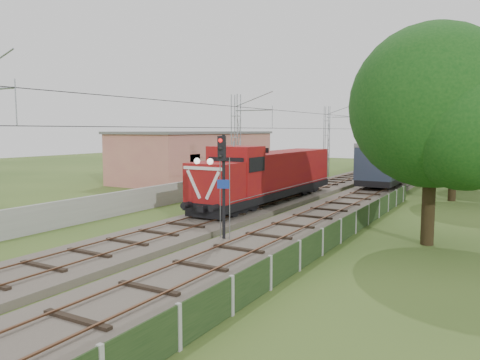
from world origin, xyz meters
The scene contains 13 objects.
ground centered at (0.00, 0.00, 0.00)m, with size 140.00×140.00×0.00m, color #354F1D.
track_main centered at (0.00, 7.00, 0.18)m, with size 4.20×70.00×0.45m.
track_side centered at (5.00, 20.00, 0.18)m, with size 4.20×80.00×0.45m.
catenary centered at (-2.95, 12.00, 4.05)m, with size 3.31×70.00×8.00m.
boundary_wall centered at (-6.50, 12.00, 0.75)m, with size 0.25×40.00×1.50m, color #9E9E99.
station_building centered at (-15.00, 24.00, 2.63)m, with size 8.40×20.40×5.22m.
fence centered at (8.00, 3.00, 0.60)m, with size 0.12×32.00×1.20m.
locomotive centered at (0.00, 11.47, 2.20)m, with size 2.94×16.77×4.26m.
coach_rake centered at (5.00, 78.72, 2.57)m, with size 3.11×116.39×3.60m.
signal_post centered at (3.34, -0.02, 3.53)m, with size 0.55×0.44×5.14m.
tree_a centered at (11.69, 4.85, 6.37)m, with size 7.87×7.50×10.20m.
tree_b centered at (11.23, 20.43, 6.72)m, with size 8.30×7.91×10.76m.
tree_c centered at (11.26, 28.73, 5.32)m, with size 6.57×6.26×8.52m.
Camera 1 is at (14.71, -18.19, 5.35)m, focal length 35.00 mm.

